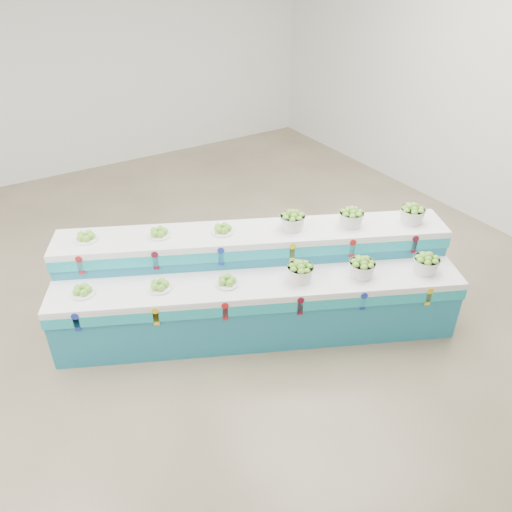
% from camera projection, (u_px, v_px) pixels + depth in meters
% --- Properties ---
extents(ground, '(10.00, 10.00, 0.00)m').
position_uv_depth(ground, '(172.00, 332.00, 5.47)').
color(ground, brown).
rests_on(ground, ground).
extents(back_wall, '(10.00, 0.00, 10.00)m').
position_uv_depth(back_wall, '(35.00, 58.00, 7.96)').
color(back_wall, silver).
rests_on(back_wall, ground).
extents(display_stand, '(4.26, 2.75, 1.02)m').
position_uv_depth(display_stand, '(256.00, 284.00, 5.35)').
color(display_stand, teal).
rests_on(display_stand, ground).
extents(plate_lower_left, '(0.31, 0.31, 0.10)m').
position_uv_depth(plate_lower_left, '(82.00, 290.00, 4.83)').
color(plate_lower_left, white).
rests_on(plate_lower_left, display_stand).
extents(plate_lower_mid, '(0.31, 0.31, 0.10)m').
position_uv_depth(plate_lower_mid, '(160.00, 285.00, 4.90)').
color(plate_lower_mid, white).
rests_on(plate_lower_mid, display_stand).
extents(plate_lower_right, '(0.31, 0.31, 0.10)m').
position_uv_depth(plate_lower_right, '(227.00, 281.00, 4.97)').
color(plate_lower_right, white).
rests_on(plate_lower_right, display_stand).
extents(basket_lower_left, '(0.36, 0.36, 0.21)m').
position_uv_depth(basket_lower_left, '(300.00, 271.00, 5.01)').
color(basket_lower_left, silver).
rests_on(basket_lower_left, display_stand).
extents(basket_lower_mid, '(0.36, 0.36, 0.21)m').
position_uv_depth(basket_lower_mid, '(362.00, 267.00, 5.07)').
color(basket_lower_mid, silver).
rests_on(basket_lower_mid, display_stand).
extents(basket_lower_right, '(0.36, 0.36, 0.21)m').
position_uv_depth(basket_lower_right, '(426.00, 263.00, 5.13)').
color(basket_lower_right, silver).
rests_on(basket_lower_right, display_stand).
extents(plate_upper_left, '(0.31, 0.31, 0.10)m').
position_uv_depth(plate_upper_left, '(86.00, 236.00, 5.10)').
color(plate_upper_left, white).
rests_on(plate_upper_left, display_stand).
extents(plate_upper_mid, '(0.31, 0.31, 0.10)m').
position_uv_depth(plate_upper_mid, '(159.00, 232.00, 5.17)').
color(plate_upper_mid, white).
rests_on(plate_upper_mid, display_stand).
extents(plate_upper_right, '(0.31, 0.31, 0.10)m').
position_uv_depth(plate_upper_right, '(223.00, 229.00, 5.24)').
color(plate_upper_right, white).
rests_on(plate_upper_right, display_stand).
extents(basket_upper_left, '(0.36, 0.36, 0.21)m').
position_uv_depth(basket_upper_left, '(292.00, 220.00, 5.28)').
color(basket_upper_left, silver).
rests_on(basket_upper_left, display_stand).
extents(basket_upper_mid, '(0.36, 0.36, 0.21)m').
position_uv_depth(basket_upper_mid, '(351.00, 217.00, 5.34)').
color(basket_upper_mid, silver).
rests_on(basket_upper_mid, display_stand).
extents(basket_upper_right, '(0.36, 0.36, 0.21)m').
position_uv_depth(basket_upper_right, '(412.00, 214.00, 5.40)').
color(basket_upper_right, silver).
rests_on(basket_upper_right, display_stand).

